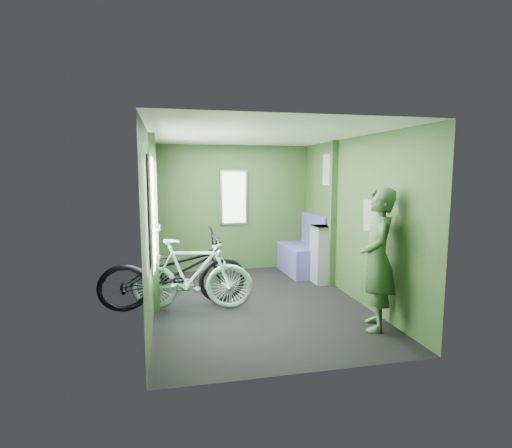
# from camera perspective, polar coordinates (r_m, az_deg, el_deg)

# --- Properties ---
(room) EXTENTS (4.00, 4.02, 2.31)m
(room) POSITION_cam_1_polar(r_m,az_deg,el_deg) (5.42, -0.25, 3.43)
(room) COLOR black
(room) RESTS_ON ground
(bicycle_black) EXTENTS (2.04, 1.05, 1.13)m
(bicycle_black) POSITION_cam_1_polar(r_m,az_deg,el_deg) (5.57, -11.39, -11.71)
(bicycle_black) COLOR black
(bicycle_black) RESTS_ON ground
(bicycle_mint) EXTENTS (1.68, 0.84, 1.01)m
(bicycle_mint) POSITION_cam_1_polar(r_m,az_deg,el_deg) (5.46, -9.09, -12.05)
(bicycle_mint) COLOR #85C3AF
(bicycle_mint) RESTS_ON ground
(passenger) EXTENTS (0.59, 0.76, 1.64)m
(passenger) POSITION_cam_1_polar(r_m,az_deg,el_deg) (4.79, 16.98, -4.81)
(passenger) COLOR #365830
(passenger) RESTS_ON ground
(waste_box) EXTENTS (0.28, 0.39, 0.94)m
(waste_box) POSITION_cam_1_polar(r_m,az_deg,el_deg) (6.65, 9.36, -4.30)
(waste_box) COLOR gray
(waste_box) RESTS_ON ground
(bench_seat) EXTENTS (0.62, 1.04, 1.06)m
(bench_seat) POSITION_cam_1_polar(r_m,az_deg,el_deg) (7.24, 6.60, -4.56)
(bench_seat) COLOR navy
(bench_seat) RESTS_ON ground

